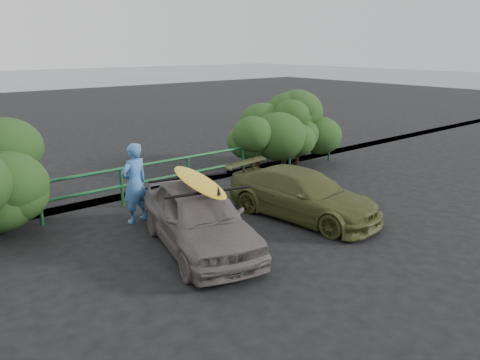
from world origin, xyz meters
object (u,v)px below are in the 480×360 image
at_px(surfboard, 198,181).
at_px(guardrail, 157,180).
at_px(man, 135,183).
at_px(olive_vehicle, 303,194).
at_px(sedan, 199,217).

bearing_deg(surfboard, guardrail, 88.97).
relative_size(guardrail, man, 7.50).
relative_size(man, surfboard, 0.72).
xyz_separation_m(olive_vehicle, man, (-3.20, 2.24, 0.37)).
relative_size(sedan, surfboard, 1.50).
relative_size(guardrail, olive_vehicle, 3.60).
height_order(man, surfboard, man).
bearing_deg(surfboard, sedan, -120.34).
bearing_deg(olive_vehicle, sedan, 170.33).
xyz_separation_m(sedan, olive_vehicle, (2.92, -0.08, -0.10)).
xyz_separation_m(olive_vehicle, surfboard, (-2.92, 0.08, 0.85)).
bearing_deg(olive_vehicle, guardrail, 112.14).
bearing_deg(sedan, olive_vehicle, 13.06).
relative_size(olive_vehicle, man, 2.08).
distance_m(guardrail, man, 1.73).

